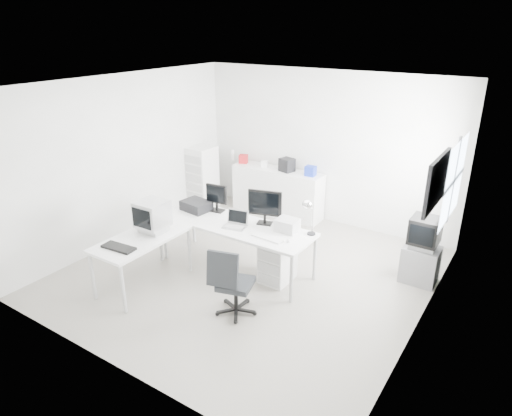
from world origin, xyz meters
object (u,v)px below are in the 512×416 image
Objects in this scene: laser_printer at (287,225)px; inkjet_printer at (196,206)px; lcd_monitor_large at (265,207)px; crt_monitor at (153,217)px; main_desk at (236,247)px; crt_tv at (425,233)px; drawer_pedestal at (278,262)px; lcd_monitor_small at (217,198)px; laptop at (235,220)px; tv_cabinet at (420,264)px; filing_cabinet at (203,178)px; sideboard at (277,192)px; office_chair at (236,281)px; side_desk at (144,261)px.

inkjet_printer is at bearing -177.12° from laser_printer.
lcd_monitor_large is 1.63m from crt_monitor.
main_desk is 1.34m from crt_monitor.
crt_tv is at bearing 7.09° from lcd_monitor_large.
drawer_pedestal is at bearing -46.15° from lcd_monitor_large.
inkjet_printer is at bearing 170.72° from lcd_monitor_large.
drawer_pedestal is 1.35× the size of lcd_monitor_small.
crt_tv is (2.41, 1.27, -0.09)m from laptop.
lcd_monitor_small is 0.90m from lcd_monitor_large.
main_desk is 0.71m from drawer_pedestal.
lcd_monitor_small is 1.32× the size of laptop.
main_desk is 2.75m from crt_tv.
crt_tv is at bearing 17.04° from laptop.
inkjet_printer is 0.92m from laptop.
drawer_pedestal is 1.10× the size of tv_cabinet.
inkjet_printer is at bearing -53.40° from filing_cabinet.
drawer_pedestal is at bearing -59.18° from sideboard.
sideboard is at bearing 95.82° from office_chair.
office_chair is (-0.09, -1.17, -0.36)m from laser_printer.
crt_monitor is at bearing -82.57° from inkjet_printer.
sideboard is at bearing 160.86° from crt_tv.
main_desk is at bearing 0.72° from inkjet_printer.
filing_cabinet is at bearing 113.04° from side_desk.
main_desk is 1.39m from side_desk.
main_desk is at bearing 52.31° from side_desk.
side_desk is at bearing -127.69° from main_desk.
inkjet_printer reaches higher than tv_cabinet.
office_chair is 0.75× the size of filing_cabinet.
crt_tv is (3.31, 1.07, -0.06)m from inkjet_printer.
tv_cabinet is at bearing 29.71° from crt_monitor.
main_desk is 5.48× the size of inkjet_printer.
inkjet_printer is 0.80× the size of tv_cabinet.
crt_monitor is 3.88m from crt_tv.
crt_tv is at bearing 0.00° from tv_cabinet.
lcd_monitor_large reaches higher than drawer_pedestal.
office_chair reaches higher than laser_printer.
lcd_monitor_large is at bearing 88.83° from office_chair.
laptop is 1.18m from crt_monitor.
lcd_monitor_small is at bearing 155.56° from main_desk.
main_desk is 1.16m from office_chair.
laser_printer is at bearing -20.69° from lcd_monitor_large.
crt_tv is 0.27× the size of sideboard.
tv_cabinet is (1.71, 0.95, -0.56)m from laser_printer.
sideboard is (0.25, 2.13, -0.37)m from inkjet_printer.
filing_cabinet reaches higher than crt_monitor.
tv_cabinet is 4.55m from filing_cabinet.
main_desk is at bearing 105.87° from laptop.
tv_cabinet is at bearing -6.87° from filing_cabinet.
lcd_monitor_large reaches higher than lcd_monitor_small.
sideboard is (0.25, 3.33, 0.08)m from side_desk.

